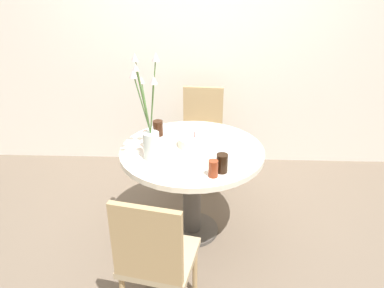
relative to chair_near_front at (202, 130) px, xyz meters
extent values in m
plane|color=#6B5B4C|center=(-0.06, -0.86, -0.51)|extent=(16.00, 16.00, 0.00)
cube|color=silver|center=(-0.06, 0.40, 0.79)|extent=(8.00, 0.05, 2.60)
cylinder|color=silver|center=(-0.06, -0.86, 0.21)|extent=(1.04, 1.04, 0.04)
cylinder|color=#4C4742|center=(-0.06, -0.86, -0.14)|extent=(0.14, 0.14, 0.67)
cylinder|color=#4C4742|center=(-0.06, -0.86, -0.49)|extent=(0.42, 0.42, 0.03)
cube|color=tan|center=(-0.01, -0.08, -0.08)|extent=(0.43, 0.43, 0.04)
cube|color=tan|center=(0.01, 0.10, 0.17)|extent=(0.38, 0.06, 0.46)
cylinder|color=tan|center=(-0.19, -0.24, -0.31)|extent=(0.03, 0.03, 0.41)
cylinder|color=tan|center=(0.15, -0.26, -0.31)|extent=(0.03, 0.03, 0.41)
cylinder|color=tan|center=(-0.16, 0.10, -0.31)|extent=(0.03, 0.03, 0.41)
cylinder|color=tan|center=(0.18, 0.08, -0.31)|extent=(0.03, 0.03, 0.41)
cube|color=tan|center=(-0.22, -1.62, -0.08)|extent=(0.47, 0.47, 0.04)
cube|color=tan|center=(-0.26, -1.80, 0.17)|extent=(0.38, 0.11, 0.46)
cylinder|color=tan|center=(-0.02, -1.49, -0.31)|extent=(0.03, 0.03, 0.41)
cylinder|color=tan|center=(-0.35, -1.42, -0.31)|extent=(0.03, 0.03, 0.41)
cylinder|color=white|center=(-0.04, -0.81, 0.27)|extent=(0.24, 0.24, 0.07)
cylinder|color=#E54C4C|center=(-0.04, -0.81, 0.33)|extent=(0.01, 0.01, 0.04)
cylinder|color=silver|center=(-0.33, -1.01, 0.33)|extent=(0.11, 0.11, 0.19)
cylinder|color=#4C7538|center=(-0.36, -0.95, 0.59)|extent=(0.07, 0.12, 0.34)
cone|color=beige|center=(-0.40, -0.90, 0.76)|extent=(0.05, 0.05, 0.05)
cylinder|color=#4C7538|center=(-0.37, -1.03, 0.64)|extent=(0.09, 0.05, 0.42)
cone|color=beige|center=(-0.41, -1.05, 0.84)|extent=(0.05, 0.05, 0.06)
cylinder|color=#4C7538|center=(-0.31, -1.05, 0.62)|extent=(0.06, 0.10, 0.40)
cone|color=beige|center=(-0.28, -1.10, 0.82)|extent=(0.05, 0.05, 0.05)
cylinder|color=#4C7538|center=(-0.37, -1.00, 0.68)|extent=(0.08, 0.02, 0.50)
cone|color=beige|center=(-0.41, -0.99, 0.93)|extent=(0.05, 0.05, 0.05)
cylinder|color=#4C7538|center=(-0.35, -1.08, 0.67)|extent=(0.05, 0.15, 0.48)
cone|color=beige|center=(-0.38, -1.15, 0.91)|extent=(0.04, 0.04, 0.05)
cylinder|color=#4C7538|center=(-0.31, -0.98, 0.68)|extent=(0.06, 0.06, 0.50)
cone|color=beige|center=(-0.28, -0.96, 0.92)|extent=(0.05, 0.05, 0.06)
cylinder|color=white|center=(0.16, -0.98, 0.24)|extent=(0.19, 0.19, 0.01)
cylinder|color=maroon|center=(-0.38, -0.84, 0.30)|extent=(0.07, 0.07, 0.13)
cylinder|color=#33190C|center=(-0.33, -0.63, 0.29)|extent=(0.08, 0.08, 0.12)
cylinder|color=maroon|center=(0.09, -1.23, 0.29)|extent=(0.06, 0.06, 0.11)
cylinder|color=black|center=(0.14, -1.17, 0.30)|extent=(0.08, 0.08, 0.13)
camera|label=1|loc=(0.03, -3.26, 1.47)|focal=35.00mm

